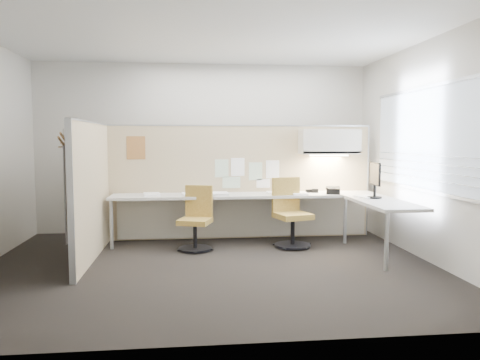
{
  "coord_description": "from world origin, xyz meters",
  "views": [
    {
      "loc": [
        -0.26,
        -5.64,
        1.54
      ],
      "look_at": [
        0.45,
        0.8,
        0.98
      ],
      "focal_mm": 35.0,
      "sensor_mm": 36.0,
      "label": 1
    }
  ],
  "objects": [
    {
      "name": "paper_stack_3",
      "position": [
        1.05,
        1.35,
        0.74
      ],
      "size": [
        0.25,
        0.31,
        0.02
      ],
      "primitive_type": "cube",
      "rotation": [
        0.0,
        0.0,
        -0.06
      ],
      "color": "white",
      "rests_on": "desk"
    },
    {
      "name": "tape_dispenser",
      "position": [
        1.67,
        1.33,
        0.76
      ],
      "size": [
        0.11,
        0.08,
        0.06
      ],
      "primitive_type": "cube",
      "rotation": [
        0.0,
        0.0,
        -0.21
      ],
      "color": "black",
      "rests_on": "desk"
    },
    {
      "name": "task_light_strip",
      "position": [
        1.9,
        1.39,
        1.3
      ],
      "size": [
        0.6,
        0.06,
        0.02
      ],
      "primitive_type": "cube",
      "color": "#FFEABF",
      "rests_on": "overhead_bin"
    },
    {
      "name": "desk",
      "position": [
        0.93,
        1.13,
        0.6
      ],
      "size": [
        4.0,
        2.07,
        0.73
      ],
      "color": "beige",
      "rests_on": "floor"
    },
    {
      "name": "partition_back",
      "position": [
        0.55,
        1.6,
        0.88
      ],
      "size": [
        4.1,
        0.06,
        1.75
      ],
      "primitive_type": "cube",
      "color": "tan",
      "rests_on": "floor"
    },
    {
      "name": "phone",
      "position": [
        1.89,
        1.13,
        0.78
      ],
      "size": [
        0.25,
        0.24,
        0.12
      ],
      "rotation": [
        0.0,
        0.0,
        -0.28
      ],
      "color": "black",
      "rests_on": "desk"
    },
    {
      "name": "wall_right",
      "position": [
        2.75,
        0.0,
        1.4
      ],
      "size": [
        0.02,
        4.5,
        2.8
      ],
      "primitive_type": "cube",
      "color": "beige",
      "rests_on": "ground"
    },
    {
      "name": "paper_stack_5",
      "position": [
        2.23,
        0.65,
        0.74
      ],
      "size": [
        0.29,
        0.34,
        0.02
      ],
      "primitive_type": "cube",
      "rotation": [
        0.0,
        0.0,
        0.22
      ],
      "color": "white",
      "rests_on": "desk"
    },
    {
      "name": "partition_left",
      "position": [
        -1.5,
        0.5,
        0.88
      ],
      "size": [
        0.06,
        2.2,
        1.75
      ],
      "primitive_type": "cube",
      "color": "tan",
      "rests_on": "floor"
    },
    {
      "name": "wall_back",
      "position": [
        0.0,
        2.25,
        1.4
      ],
      "size": [
        5.5,
        0.02,
        2.8
      ],
      "primitive_type": "cube",
      "color": "beige",
      "rests_on": "ground"
    },
    {
      "name": "pinned_papers",
      "position": [
        0.63,
        1.57,
        1.03
      ],
      "size": [
        1.01,
        0.0,
        0.47
      ],
      "color": "#8CBF8C",
      "rests_on": "partition_back"
    },
    {
      "name": "overhead_bin",
      "position": [
        1.9,
        1.39,
        1.51
      ],
      "size": [
        0.9,
        0.36,
        0.38
      ],
      "primitive_type": "cube",
      "color": "beige",
      "rests_on": "partition_back"
    },
    {
      "name": "poster",
      "position": [
        -1.05,
        1.57,
        1.42
      ],
      "size": [
        0.28,
        0.0,
        0.35
      ],
      "primitive_type": "cube",
      "color": "orange",
      "rests_on": "partition_back"
    },
    {
      "name": "monitor",
      "position": [
        2.3,
        0.55,
        1.02
      ],
      "size": [
        0.2,
        0.47,
        0.5
      ],
      "rotation": [
        0.0,
        0.0,
        1.44
      ],
      "color": "black",
      "rests_on": "desk"
    },
    {
      "name": "stapler",
      "position": [
        1.6,
        1.35,
        0.76
      ],
      "size": [
        0.15,
        0.08,
        0.05
      ],
      "primitive_type": "cube",
      "rotation": [
        0.0,
        0.0,
        0.32
      ],
      "color": "black",
      "rests_on": "desk"
    },
    {
      "name": "wall_front",
      "position": [
        0.0,
        -2.25,
        1.4
      ],
      "size": [
        5.5,
        0.02,
        2.8
      ],
      "primitive_type": "cube",
      "color": "beige",
      "rests_on": "ground"
    },
    {
      "name": "chair_right",
      "position": [
        1.2,
        0.92,
        0.46
      ],
      "size": [
        0.56,
        0.58,
        0.98
      ],
      "rotation": [
        0.0,
        0.0,
        0.28
      ],
      "color": "black",
      "rests_on": "floor"
    },
    {
      "name": "coat_hook",
      "position": [
        -1.58,
        -0.42,
        1.41
      ],
      "size": [
        0.18,
        0.46,
        1.37
      ],
      "color": "silver",
      "rests_on": "partition_left"
    },
    {
      "name": "floor",
      "position": [
        0.0,
        0.0,
        -0.01
      ],
      "size": [
        5.5,
        4.5,
        0.01
      ],
      "primitive_type": "cube",
      "color": "black",
      "rests_on": "ground"
    },
    {
      "name": "window_pane",
      "position": [
        2.73,
        0.0,
        1.55
      ],
      "size": [
        0.01,
        2.8,
        1.3
      ],
      "primitive_type": "cube",
      "color": "#A9B6C4",
      "rests_on": "wall_right"
    },
    {
      "name": "paper_stack_2",
      "position": [
        0.19,
        1.14,
        0.75
      ],
      "size": [
        0.24,
        0.3,
        0.04
      ],
      "primitive_type": "cube",
      "rotation": [
        0.0,
        0.0,
        0.02
      ],
      "color": "white",
      "rests_on": "desk"
    },
    {
      "name": "paper_stack_4",
      "position": [
        1.37,
        1.17,
        0.74
      ],
      "size": [
        0.25,
        0.31,
        0.03
      ],
      "primitive_type": "cube",
      "rotation": [
        0.0,
        0.0,
        0.07
      ],
      "color": "white",
      "rests_on": "desk"
    },
    {
      "name": "chair_left",
      "position": [
        -0.16,
        0.86,
        0.41
      ],
      "size": [
        0.52,
        0.54,
        0.88
      ],
      "rotation": [
        0.0,
        0.0,
        -0.32
      ],
      "color": "black",
      "rests_on": "floor"
    },
    {
      "name": "paper_stack_1",
      "position": [
        -0.25,
        1.28,
        0.74
      ],
      "size": [
        0.24,
        0.31,
        0.02
      ],
      "primitive_type": "cube",
      "rotation": [
        0.0,
        0.0,
        0.05
      ],
      "color": "white",
      "rests_on": "desk"
    },
    {
      "name": "ceiling",
      "position": [
        0.0,
        0.0,
        2.8
      ],
      "size": [
        5.5,
        4.5,
        0.01
      ],
      "primitive_type": "cube",
      "color": "white",
      "rests_on": "wall_back"
    },
    {
      "name": "paper_stack_0",
      "position": [
        -0.8,
        1.25,
        0.74
      ],
      "size": [
        0.27,
        0.33,
        0.03
      ],
      "primitive_type": "cube",
      "rotation": [
        0.0,
        0.0,
        0.15
      ],
      "color": "white",
      "rests_on": "desk"
    }
  ]
}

